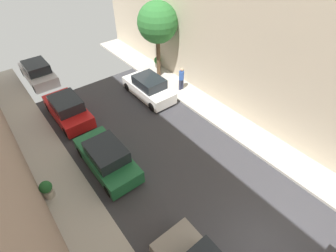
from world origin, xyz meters
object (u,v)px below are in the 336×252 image
parked_car_left_4 (68,109)px  potted_plant_1 (47,189)px  street_tree_1 (157,23)px  potted_plant_3 (157,62)px  parked_car_left_3 (107,158)px  parked_car_left_5 (38,73)px  pedestrian (181,78)px  parked_car_right_3 (149,88)px

parked_car_left_4 → potted_plant_1: parked_car_left_4 is taller
street_tree_1 → potted_plant_3: (0.73, 1.15, -3.59)m
parked_car_left_3 → parked_car_left_5: same height
pedestrian → street_tree_1: 4.11m
parked_car_left_3 → pedestrian: bearing=22.1°
parked_car_left_3 → parked_car_left_4: bearing=90.0°
parked_car_left_3 → potted_plant_1: 3.03m
parked_car_left_3 → potted_plant_1: parked_car_left_3 is taller
parked_car_left_4 → pedestrian: 7.94m
parked_car_right_3 → parked_car_left_4: bearing=167.9°
street_tree_1 → potted_plant_1: size_ratio=5.99×
pedestrian → parked_car_left_4: bearing=165.2°
parked_car_right_3 → potted_plant_1: parked_car_right_3 is taller
parked_car_left_4 → street_tree_1: bearing=4.5°
parked_car_left_3 → pedestrian: size_ratio=2.44×
parked_car_left_4 → pedestrian: pedestrian is taller
parked_car_right_3 → parked_car_left_3: bearing=-143.5°
pedestrian → potted_plant_1: (-10.69, -3.01, -0.45)m
parked_car_left_3 → potted_plant_1: bearing=178.0°
parked_car_left_4 → potted_plant_3: parked_car_left_4 is taller
street_tree_1 → potted_plant_1: street_tree_1 is taller
parked_car_left_5 → parked_car_right_3: size_ratio=1.00×
parked_car_left_5 → potted_plant_3: (8.33, -4.11, -0.08)m
parked_car_right_3 → street_tree_1: street_tree_1 is taller
potted_plant_1 → potted_plant_3: bearing=30.9°
parked_car_left_3 → street_tree_1: bearing=37.1°
parked_car_left_3 → street_tree_1: size_ratio=0.76×
parked_car_right_3 → street_tree_1: (2.20, 1.75, 3.51)m
pedestrian → street_tree_1: bearing=91.3°
parked_car_left_3 → pedestrian: pedestrian is taller
street_tree_1 → parked_car_left_5: bearing=145.3°
street_tree_1 → potted_plant_3: street_tree_1 is taller
parked_car_left_4 → pedestrian: bearing=-14.8°
parked_car_left_4 → parked_car_left_5: 5.86m
parked_car_right_3 → potted_plant_3: parked_car_right_3 is taller
pedestrian → street_tree_1: (-0.06, 2.63, 3.15)m
parked_car_left_5 → street_tree_1: 9.89m
parked_car_left_5 → parked_car_left_3: bearing=-90.0°
parked_car_left_3 → potted_plant_3: 10.82m
potted_plant_3 → street_tree_1: bearing=-122.3°
parked_car_left_4 → potted_plant_3: (8.33, 1.75, -0.08)m
parked_car_left_4 → parked_car_right_3: size_ratio=1.00×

